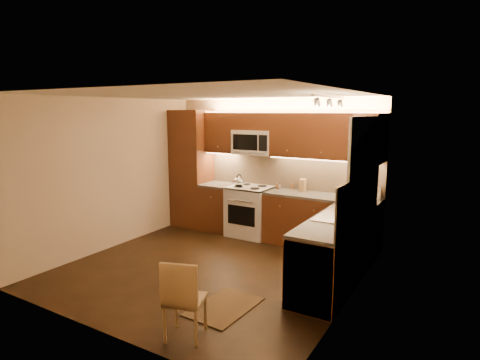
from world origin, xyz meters
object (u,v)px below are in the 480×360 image
Objects in this scene: knife_block at (303,185)px; kettle at (239,180)px; dining_chair at (185,298)px; stove at (250,211)px; toaster_oven at (369,192)px; microwave at (254,142)px; sink at (340,211)px; soap_bottle at (371,201)px.

kettle is at bearing -170.90° from knife_block.
dining_chair is (0.15, -3.47, -0.58)m from knife_block.
stove is 2.15m from toaster_oven.
microwave is 0.89× the size of dining_chair.
soap_bottle reaches higher than sink.
kettle reaches higher than soap_bottle.
kettle is (-2.19, 1.02, 0.06)m from sink.
toaster_oven is at bearing 115.83° from soap_bottle.
toaster_oven reaches higher than soap_bottle.
microwave is 2.15× the size of toaster_oven.
soap_bottle is (0.17, -0.56, -0.02)m from toaster_oven.
knife_block is (0.94, 0.18, 0.55)m from stove.
dining_chair is at bearing -71.61° from stove.
microwave is 4.31× the size of soap_bottle.
dining_chair is (1.09, -3.29, -0.03)m from stove.
dining_chair is (-0.98, -3.47, -0.58)m from toaster_oven.
kettle is at bearing -151.31° from stove.
sink is (2.00, -1.26, -0.74)m from microwave.
microwave is at bearing 88.62° from dining_chair.
kettle reaches higher than dining_chair.
knife_block is at bearing 73.42° from dining_chair.
sink is 4.88× the size of soap_bottle.
sink is 2.41m from kettle.
dining_chair is (1.09, -3.43, -1.29)m from microwave.
microwave reaches higher than dining_chair.
toaster_oven is at bearing 1.25° from microwave.
microwave is 3.55× the size of knife_block.
dining_chair is at bearing -102.07° from soap_bottle.
kettle is 3.49m from dining_chair.
soap_bottle reaches higher than stove.
soap_bottle is (0.24, 0.74, 0.01)m from sink.
dining_chair is at bearing -92.42° from knife_block.
kettle is at bearing 154.90° from sink.
soap_bottle is 0.21× the size of dining_chair.
knife_block is 3.52m from dining_chair.
stove is 0.61m from kettle.
microwave is 1.18m from knife_block.
stove is 1.07× the size of sink.
microwave is at bearing 177.82° from knife_block.
microwave reaches higher than sink.
sink is 3.66× the size of kettle.
microwave is at bearing 171.71° from toaster_oven.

